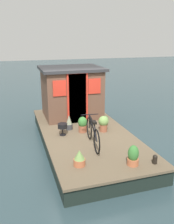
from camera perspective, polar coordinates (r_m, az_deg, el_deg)
The scene contains 12 objects.
ground_plane at distance 7.83m, azimuth -0.45°, elevation -7.71°, with size 60.00×60.00×0.00m, color #2D4247.
houseboat_deck at distance 7.73m, azimuth -0.45°, elevation -6.16°, with size 5.62×2.64×0.46m.
houseboat_cabin at distance 8.94m, azimuth -3.69°, elevation 4.81°, with size 1.86×2.20×1.82m.
bicycle at distance 6.57m, azimuth 1.36°, elevation -4.98°, with size 1.59×0.50×0.77m.
potted_plant_geranium at distance 8.00m, azimuth 4.21°, elevation -2.12°, with size 0.24×0.24×0.36m.
potted_plant_ivy at distance 7.75m, azimuth -4.26°, elevation -2.52°, with size 0.22×0.22×0.48m.
potted_plant_succulent at distance 7.52m, azimuth -1.05°, elevation -2.93°, with size 0.28×0.28×0.49m.
potted_plant_sage at distance 7.58m, azimuth 3.91°, elevation -2.60°, with size 0.32×0.32×0.50m.
potted_plant_mint at distance 5.66m, azimuth -1.81°, elevation -10.86°, with size 0.28×0.28×0.39m.
potted_plant_thyme at distance 5.76m, azimuth 10.84°, elevation -10.15°, with size 0.27×0.27×0.49m.
charcoal_grill at distance 7.31m, azimuth -5.81°, elevation -3.44°, with size 0.28×0.28×0.37m.
mooring_bollard at distance 5.98m, azimuth 15.75°, elevation -10.60°, with size 0.11×0.11×0.22m.
Camera 1 is at (-6.78, 2.08, 3.32)m, focal length 38.72 mm.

